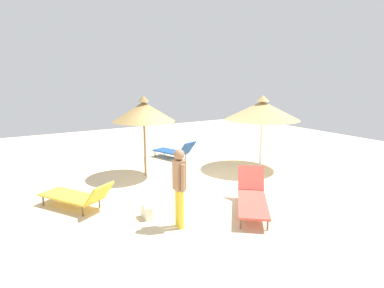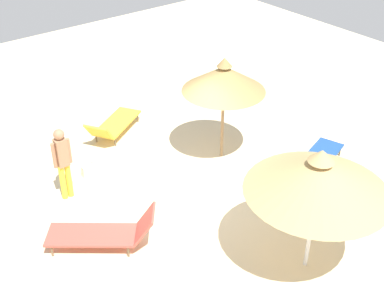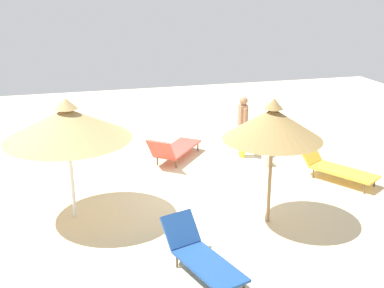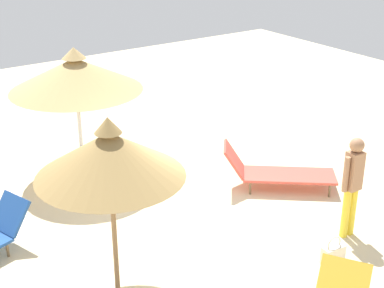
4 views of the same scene
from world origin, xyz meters
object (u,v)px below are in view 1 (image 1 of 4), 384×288
parasol_umbrella_back (262,110)px  handbag (147,211)px  person_standing_far_right (179,183)px  lounge_chair_front (175,151)px  lounge_chair_near_right (252,196)px  lounge_chair_near_left (78,196)px  parasol_umbrella_edge (144,112)px

parasol_umbrella_back → handbag: parasol_umbrella_back is taller
person_standing_far_right → handbag: 1.26m
lounge_chair_front → parasol_umbrella_back: bearing=127.0°
lounge_chair_near_right → lounge_chair_near_left: bearing=-32.8°
parasol_umbrella_edge → parasol_umbrella_back: bearing=162.1°
parasol_umbrella_edge → lounge_chair_front: bearing=-142.6°
parasol_umbrella_back → lounge_chair_near_left: parasol_umbrella_back is taller
parasol_umbrella_edge → lounge_chair_near_right: size_ratio=1.26×
person_standing_far_right → lounge_chair_near_left: bearing=-52.8°
parasol_umbrella_edge → lounge_chair_near_right: 4.56m
parasol_umbrella_edge → person_standing_far_right: (0.87, 3.90, -1.15)m
parasol_umbrella_edge → handbag: (1.30, 3.09, -2.00)m
parasol_umbrella_edge → lounge_chair_near_right: bearing=105.5°
lounge_chair_front → person_standing_far_right: person_standing_far_right is taller
lounge_chair_near_right → lounge_chair_near_left: size_ratio=1.03×
lounge_chair_near_right → lounge_chair_front: bearing=-98.1°
parasol_umbrella_edge → lounge_chair_near_left: 3.56m
lounge_chair_front → person_standing_far_right: 6.07m
parasol_umbrella_edge → parasol_umbrella_back: parasol_umbrella_edge is taller
lounge_chair_near_right → lounge_chair_near_left: (3.68, -2.37, -0.03)m
handbag → person_standing_far_right: bearing=118.2°
person_standing_far_right → parasol_umbrella_edge: bearing=-102.5°
parasol_umbrella_edge → parasol_umbrella_back: (-3.96, 1.28, -0.06)m
parasol_umbrella_back → person_standing_far_right: parasol_umbrella_back is taller
lounge_chair_front → lounge_chair_near_right: size_ratio=0.93×
parasol_umbrella_edge → person_standing_far_right: 4.16m
parasol_umbrella_back → lounge_chair_near_right: (2.84, 2.77, -1.73)m
parasol_umbrella_edge → handbag: parasol_umbrella_edge is taller
lounge_chair_near_left → handbag: 1.91m
lounge_chair_near_left → lounge_chair_front: bearing=-145.1°
lounge_chair_near_right → handbag: lounge_chair_near_right is taller
parasol_umbrella_edge → lounge_chair_front: size_ratio=1.36×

